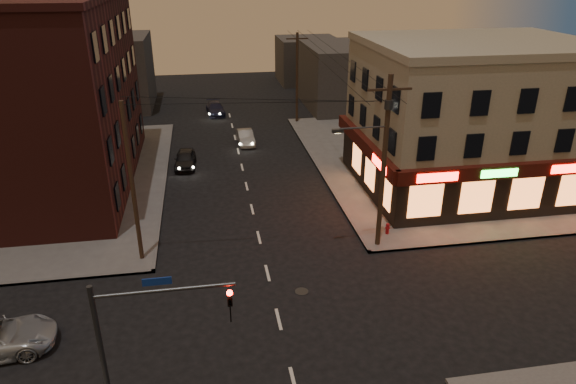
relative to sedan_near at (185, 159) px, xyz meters
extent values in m
plane|color=black|center=(4.57, -20.89, -0.68)|extent=(120.00, 120.00, 0.00)
cube|color=#514F4C|center=(22.57, -1.89, -0.61)|extent=(24.00, 28.00, 0.15)
cube|color=#514F4C|center=(-13.43, -1.89, -0.61)|extent=(24.00, 28.00, 0.15)
cube|color=tan|center=(20.57, -7.39, 4.47)|extent=(15.00, 12.00, 10.00)
cube|color=tan|center=(20.57, -7.39, 9.72)|extent=(15.20, 12.20, 0.50)
cube|color=black|center=(20.57, -13.34, 1.17)|extent=(15.12, 0.25, 3.40)
cube|color=black|center=(13.12, -7.39, 1.17)|extent=(0.25, 12.12, 3.40)
cube|color=#3B0F09|center=(20.57, -13.64, 2.97)|extent=(15.60, 0.50, 0.90)
cube|color=#3B0F09|center=(12.82, -7.39, 2.97)|extent=(0.50, 12.60, 0.90)
cube|color=#FF140C|center=(15.27, -13.91, 2.97)|extent=(2.60, 0.06, 0.55)
cube|color=#FF140C|center=(24.07, -13.91, 2.97)|extent=(2.60, 0.06, 0.55)
cube|color=#26FF3F|center=(19.27, -13.91, 2.97)|extent=(2.40, 0.06, 0.50)
cube|color=#FF140C|center=(12.55, -11.19, 2.97)|extent=(0.06, 2.60, 0.55)
cube|color=orange|center=(19.97, -13.49, 1.27)|extent=(12.40, 0.08, 2.20)
cube|color=orange|center=(12.97, -8.39, 1.27)|extent=(0.08, 8.40, 2.20)
cube|color=#441916|center=(-9.93, -1.89, 5.97)|extent=(12.00, 20.00, 13.00)
cube|color=#3F3D3A|center=(18.57, 17.11, 2.82)|extent=(10.00, 12.00, 7.00)
cube|color=#3F3D3A|center=(-8.43, 21.11, 3.32)|extent=(9.00, 10.00, 8.00)
cube|color=#3F3D3A|center=(16.57, 31.11, 2.32)|extent=(8.00, 8.00, 6.00)
cylinder|color=#382619|center=(11.37, -15.09, 4.47)|extent=(0.28, 0.28, 10.00)
cube|color=#382619|center=(11.37, -15.09, 8.67)|extent=(2.40, 0.12, 0.12)
cylinder|color=#333538|center=(11.37, -15.09, 7.87)|extent=(0.44, 0.44, 0.50)
cylinder|color=#333538|center=(10.07, -15.09, 6.67)|extent=(2.60, 0.10, 0.10)
cube|color=#333538|center=(8.67, -15.09, 6.57)|extent=(0.60, 0.25, 0.18)
cube|color=#FFD88C|center=(8.67, -15.09, 6.47)|extent=(0.35, 0.15, 0.04)
cylinder|color=#382619|center=(11.37, 11.11, 3.97)|extent=(0.26, 0.26, 9.00)
cylinder|color=#382619|center=(-2.23, -14.39, 3.97)|extent=(0.24, 0.24, 9.00)
cylinder|color=#333538|center=(-2.03, -26.49, 2.52)|extent=(0.18, 0.18, 6.40)
cylinder|color=#333538|center=(0.17, -26.49, 5.32)|extent=(4.40, 0.12, 0.12)
imported|color=black|center=(2.17, -26.49, 4.82)|extent=(0.16, 0.20, 1.00)
sphere|color=#FF0C05|center=(2.17, -26.61, 5.07)|extent=(0.20, 0.20, 0.20)
cube|color=navy|center=(-0.03, -26.49, 5.67)|extent=(0.90, 0.05, 0.25)
imported|color=black|center=(0.00, 0.00, 0.00)|extent=(1.83, 4.10, 1.37)
imported|color=gray|center=(5.41, 5.04, -0.04)|extent=(1.57, 3.96, 1.28)
imported|color=#191B32|center=(3.07, 15.80, -0.05)|extent=(2.15, 4.54, 1.28)
cylinder|color=maroon|center=(12.37, -13.98, -0.25)|extent=(0.26, 0.26, 0.57)
sphere|color=maroon|center=(12.37, -13.98, 0.06)|extent=(0.23, 0.23, 0.23)
cylinder|color=maroon|center=(12.37, -13.98, -0.14)|extent=(0.32, 0.20, 0.11)
cylinder|color=maroon|center=(12.37, -13.98, -0.14)|extent=(0.20, 0.32, 0.11)
camera|label=1|loc=(1.74, -40.30, 14.64)|focal=32.00mm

